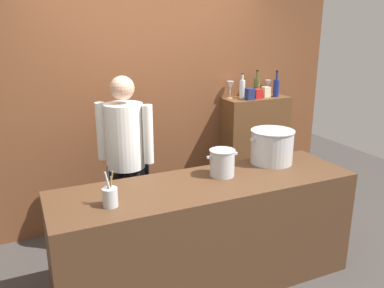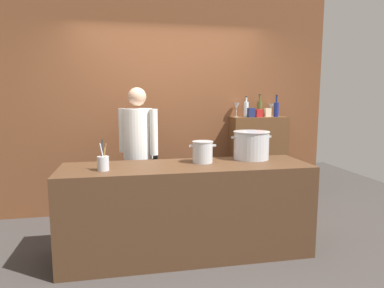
{
  "view_description": "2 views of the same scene",
  "coord_description": "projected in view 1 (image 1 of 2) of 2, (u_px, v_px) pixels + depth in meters",
  "views": [
    {
      "loc": [
        -1.28,
        -2.54,
        2.08
      ],
      "look_at": [
        0.07,
        0.44,
        1.08
      ],
      "focal_mm": 36.94,
      "sensor_mm": 36.0,
      "label": 1
    },
    {
      "loc": [
        -0.56,
        -3.17,
        1.56
      ],
      "look_at": [
        0.11,
        0.29,
        1.06
      ],
      "focal_mm": 31.69,
      "sensor_mm": 36.0,
      "label": 2
    }
  ],
  "objects": [
    {
      "name": "wine_bottle_olive",
      "position": [
        257.0,
        87.0,
        4.47
      ],
      "size": [
        0.07,
        0.07,
        0.3
      ],
      "color": "#475123",
      "rests_on": "bar_cabinet"
    },
    {
      "name": "chef",
      "position": [
        126.0,
        154.0,
        3.54
      ],
      "size": [
        0.45,
        0.42,
        1.66
      ],
      "rotation": [
        0.0,
        0.0,
        2.47
      ],
      "color": "black",
      "rests_on": "ground_plane"
    },
    {
      "name": "utensil_crock",
      "position": [
        110.0,
        196.0,
        2.64
      ],
      "size": [
        0.1,
        0.1,
        0.28
      ],
      "color": "#B7BABF",
      "rests_on": "prep_counter"
    },
    {
      "name": "stockpot_large",
      "position": [
        272.0,
        146.0,
        3.46
      ],
      "size": [
        0.44,
        0.38,
        0.29
      ],
      "color": "#B7BABF",
      "rests_on": "prep_counter"
    },
    {
      "name": "spice_tin_cream",
      "position": [
        266.0,
        92.0,
        4.49
      ],
      "size": [
        0.08,
        0.08,
        0.12
      ],
      "primitive_type": "cube",
      "color": "beige",
      "rests_on": "bar_cabinet"
    },
    {
      "name": "wine_bottle_clear",
      "position": [
        242.0,
        89.0,
        4.39
      ],
      "size": [
        0.06,
        0.06,
        0.28
      ],
      "color": "silver",
      "rests_on": "bar_cabinet"
    },
    {
      "name": "wine_bottle_cobalt",
      "position": [
        276.0,
        87.0,
        4.48
      ],
      "size": [
        0.07,
        0.07,
        0.3
      ],
      "color": "navy",
      "rests_on": "bar_cabinet"
    },
    {
      "name": "bar_cabinet",
      "position": [
        254.0,
        151.0,
        4.65
      ],
      "size": [
        0.76,
        0.32,
        1.28
      ],
      "primitive_type": "cube",
      "color": "brown",
      "rests_on": "ground_plane"
    },
    {
      "name": "ground_plane",
      "position": [
        206.0,
        281.0,
        3.32
      ],
      "size": [
        8.0,
        8.0,
        0.0
      ],
      "primitive_type": "plane",
      "color": "#383330"
    },
    {
      "name": "wine_glass_wide",
      "position": [
        268.0,
        84.0,
        4.6
      ],
      "size": [
        0.07,
        0.07,
        0.17
      ],
      "color": "silver",
      "rests_on": "bar_cabinet"
    },
    {
      "name": "spice_tin_navy",
      "position": [
        250.0,
        94.0,
        4.31
      ],
      "size": [
        0.08,
        0.08,
        0.13
      ],
      "primitive_type": "cube",
      "color": "navy",
      "rests_on": "bar_cabinet"
    },
    {
      "name": "stockpot_small",
      "position": [
        222.0,
        163.0,
        3.17
      ],
      "size": [
        0.27,
        0.21,
        0.22
      ],
      "color": "#B7BABF",
      "rests_on": "prep_counter"
    },
    {
      "name": "wine_glass_short",
      "position": [
        230.0,
        86.0,
        4.39
      ],
      "size": [
        0.08,
        0.08,
        0.19
      ],
      "color": "silver",
      "rests_on": "bar_cabinet"
    },
    {
      "name": "brick_back_panel",
      "position": [
        148.0,
        82.0,
        4.11
      ],
      "size": [
        4.4,
        0.1,
        3.0
      ],
      "primitive_type": "cube",
      "color": "brown",
      "rests_on": "ground_plane"
    },
    {
      "name": "prep_counter",
      "position": [
        207.0,
        234.0,
        3.19
      ],
      "size": [
        2.41,
        0.7,
        0.9
      ],
      "primitive_type": "cube",
      "color": "#472D1C",
      "rests_on": "ground_plane"
    },
    {
      "name": "spice_tin_red",
      "position": [
        257.0,
        94.0,
        4.39
      ],
      "size": [
        0.08,
        0.08,
        0.11
      ],
      "primitive_type": "cube",
      "color": "red",
      "rests_on": "bar_cabinet"
    }
  ]
}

